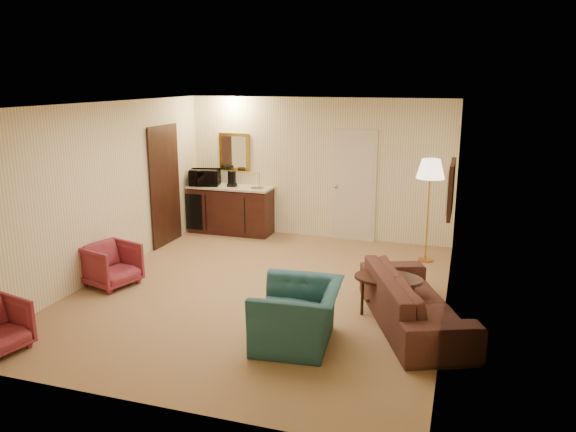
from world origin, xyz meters
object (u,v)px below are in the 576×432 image
at_px(microwave, 205,176).
at_px(waste_bin, 261,228).
at_px(rose_chair_near, 111,263).
at_px(floor_lamp, 428,211).
at_px(sofa, 415,292).
at_px(wetbar_cabinet, 231,210).
at_px(coffee_maker, 232,179).
at_px(coffee_table, 388,295).
at_px(teal_armchair, 298,305).

bearing_deg(microwave, waste_bin, -14.51).
bearing_deg(rose_chair_near, floor_lamp, -42.86).
distance_m(sofa, floor_lamp, 2.61).
height_order(sofa, floor_lamp, floor_lamp).
relative_size(wetbar_cabinet, waste_bin, 5.02).
bearing_deg(rose_chair_near, coffee_maker, 6.46).
distance_m(sofa, waste_bin, 4.46).
relative_size(wetbar_cabinet, rose_chair_near, 2.39).
bearing_deg(coffee_table, microwave, 143.60).
bearing_deg(waste_bin, microwave, 179.49).
relative_size(teal_armchair, microwave, 1.89).
distance_m(floor_lamp, microwave, 4.29).
height_order(coffee_table, waste_bin, coffee_table).
height_order(microwave, coffee_maker, microwave).
xyz_separation_m(rose_chair_near, floor_lamp, (4.25, 2.54, 0.51)).
bearing_deg(rose_chair_near, waste_bin, -4.05).
bearing_deg(waste_bin, teal_armchair, -64.26).
distance_m(wetbar_cabinet, coffee_table, 4.56).
xyz_separation_m(coffee_table, coffee_maker, (-3.40, 2.95, 0.82)).
bearing_deg(coffee_maker, teal_armchair, -47.91).
height_order(wetbar_cabinet, teal_armchair, teal_armchair).
distance_m(sofa, rose_chair_near, 4.30).
xyz_separation_m(floor_lamp, microwave, (-4.25, 0.58, 0.26)).
height_order(teal_armchair, floor_lamp, floor_lamp).
bearing_deg(floor_lamp, microwave, 172.28).
bearing_deg(microwave, wetbar_cabinet, -7.19).
relative_size(rose_chair_near, coffee_table, 0.79).
relative_size(waste_bin, microwave, 0.58).
distance_m(rose_chair_near, coffee_maker, 3.28).
distance_m(microwave, coffee_maker, 0.55).
relative_size(wetbar_cabinet, coffee_table, 1.90).
distance_m(teal_armchair, floor_lamp, 3.68).
xyz_separation_m(sofa, teal_armchair, (-1.20, -0.90, 0.03)).
height_order(rose_chair_near, waste_bin, rose_chair_near).
xyz_separation_m(waste_bin, microwave, (-1.15, 0.01, 0.95)).
bearing_deg(microwave, floor_lamp, -21.73).
height_order(sofa, teal_armchair, teal_armchair).
distance_m(coffee_table, coffee_maker, 4.58).
bearing_deg(coffee_table, floor_lamp, 82.73).
xyz_separation_m(teal_armchair, microwave, (-3.10, 4.05, 0.65)).
xyz_separation_m(wetbar_cabinet, floor_lamp, (3.75, -0.64, 0.39)).
xyz_separation_m(floor_lamp, waste_bin, (-3.10, 0.57, -0.69)).
xyz_separation_m(wetbar_cabinet, waste_bin, (0.65, -0.07, -0.30)).
distance_m(rose_chair_near, floor_lamp, 4.97).
bearing_deg(rose_chair_near, sofa, -74.29).
relative_size(sofa, waste_bin, 6.78).
xyz_separation_m(teal_armchair, waste_bin, (-1.95, 4.04, -0.30)).
bearing_deg(teal_armchair, waste_bin, -159.79).
relative_size(waste_bin, coffee_maker, 1.10).
height_order(sofa, coffee_table, sofa).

